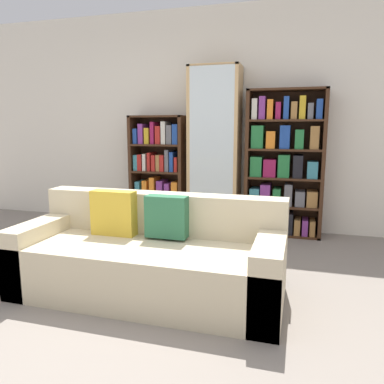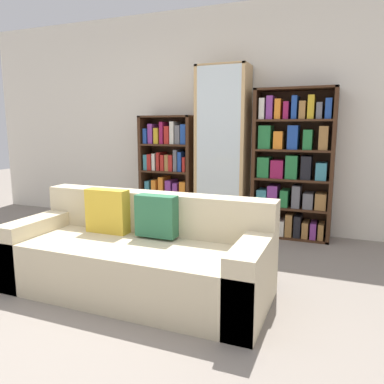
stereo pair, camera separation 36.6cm
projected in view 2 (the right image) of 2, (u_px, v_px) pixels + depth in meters
ground_plane at (90, 320)px, 2.48m from camera, size 16.00×16.00×0.00m
wall_back at (218, 120)px, 4.69m from camera, size 7.11×0.06×2.70m
couch at (139, 257)px, 2.90m from camera, size 2.01×0.82×0.77m
bookshelf_left at (169, 172)px, 4.84m from camera, size 0.70×0.32×1.41m
display_cabinet at (223, 151)px, 4.50m from camera, size 0.60×0.36×1.97m
bookshelf_right at (292, 167)px, 4.24m from camera, size 0.88×0.32×1.69m
wine_bottle at (246, 252)px, 3.33m from camera, size 0.08×0.08×0.40m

